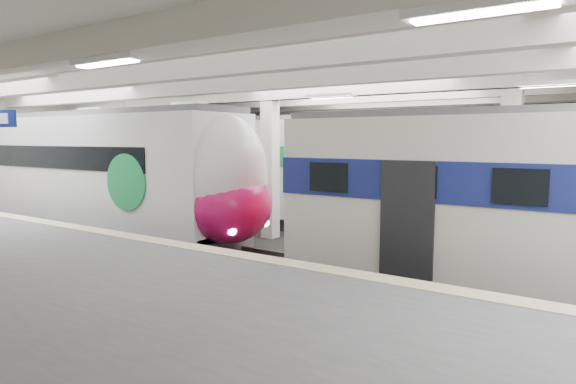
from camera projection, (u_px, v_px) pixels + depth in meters
The scene contains 3 objects.
station_hall at pixel (258, 154), 11.85m from camera, with size 36.00×24.00×5.75m.
modern_emu at pixel (117, 176), 17.62m from camera, with size 14.42×2.98×4.62m.
far_train at pixel (214, 166), 22.32m from camera, with size 14.29×3.01×4.54m.
Camera 1 is at (7.12, -11.27, 3.63)m, focal length 30.00 mm.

